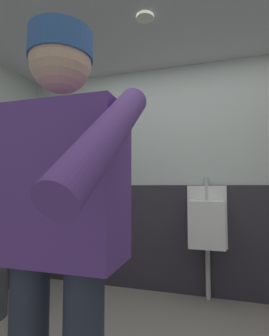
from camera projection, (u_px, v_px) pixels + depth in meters
name	position (u px, v px, depth m)	size (l,w,h in m)	color
wall_back	(183.00, 177.00, 2.94)	(4.43, 0.12, 2.50)	silver
wainscot_band_back	(183.00, 239.00, 2.83)	(3.83, 0.03, 1.15)	#2D2833
downlight_far	(145.00, 17.00, 2.08)	(0.14, 0.14, 0.03)	white
urinal_solo	(207.00, 223.00, 2.63)	(0.40, 0.34, 1.24)	white
person	(56.00, 218.00, 0.94)	(0.70, 0.60, 1.73)	#2D3342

